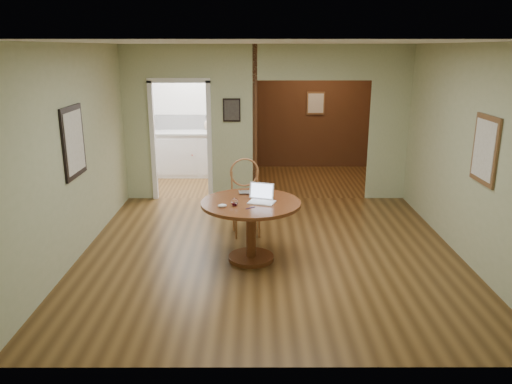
{
  "coord_description": "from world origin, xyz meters",
  "views": [
    {
      "loc": [
        -0.19,
        -6.19,
        2.64
      ],
      "look_at": [
        -0.18,
        -0.2,
        0.9
      ],
      "focal_mm": 35.0,
      "sensor_mm": 36.0,
      "label": 1
    }
  ],
  "objects_px": {
    "dining_table": "(251,217)",
    "open_laptop": "(262,197)",
    "closed_laptop": "(253,193)",
    "chair": "(246,193)"
  },
  "relations": [
    {
      "from": "dining_table",
      "to": "closed_laptop",
      "type": "xyz_separation_m",
      "value": [
        0.02,
        0.31,
        0.22
      ]
    },
    {
      "from": "dining_table",
      "to": "chair",
      "type": "xyz_separation_m",
      "value": [
        -0.09,
        0.99,
        0.03
      ]
    },
    {
      "from": "dining_table",
      "to": "open_laptop",
      "type": "bearing_deg",
      "value": 4.34
    },
    {
      "from": "dining_table",
      "to": "open_laptop",
      "type": "height_order",
      "value": "open_laptop"
    },
    {
      "from": "open_laptop",
      "to": "chair",
      "type": "bearing_deg",
      "value": 120.86
    },
    {
      "from": "chair",
      "to": "closed_laptop",
      "type": "xyz_separation_m",
      "value": [
        0.11,
        -0.68,
        0.19
      ]
    },
    {
      "from": "dining_table",
      "to": "closed_laptop",
      "type": "bearing_deg",
      "value": 86.35
    },
    {
      "from": "open_laptop",
      "to": "closed_laptop",
      "type": "xyz_separation_m",
      "value": [
        -0.11,
        0.3,
        -0.05
      ]
    },
    {
      "from": "dining_table",
      "to": "closed_laptop",
      "type": "height_order",
      "value": "closed_laptop"
    },
    {
      "from": "open_laptop",
      "to": "closed_laptop",
      "type": "relative_size",
      "value": 1.04
    }
  ]
}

